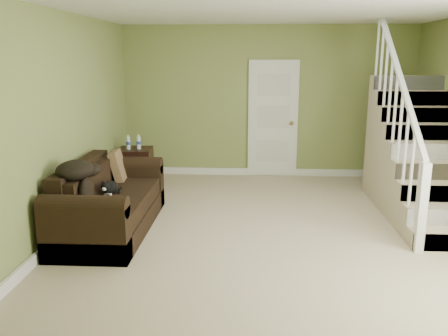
# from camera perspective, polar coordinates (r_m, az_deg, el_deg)

# --- Properties ---
(floor) EXTENTS (5.00, 5.50, 0.01)m
(floor) POSITION_cam_1_polar(r_m,az_deg,el_deg) (5.93, 5.86, -7.30)
(floor) COLOR tan
(floor) RESTS_ON ground
(ceiling) EXTENTS (5.00, 5.50, 0.01)m
(ceiling) POSITION_cam_1_polar(r_m,az_deg,el_deg) (5.57, 6.52, 18.59)
(ceiling) COLOR white
(ceiling) RESTS_ON wall_back
(wall_back) EXTENTS (5.00, 0.04, 2.60)m
(wall_back) POSITION_cam_1_polar(r_m,az_deg,el_deg) (8.33, 5.25, 7.90)
(wall_back) COLOR olive
(wall_back) RESTS_ON floor
(wall_front) EXTENTS (5.00, 0.04, 2.60)m
(wall_front) POSITION_cam_1_polar(r_m,az_deg,el_deg) (2.91, 8.79, -2.40)
(wall_front) COLOR olive
(wall_front) RESTS_ON floor
(wall_left) EXTENTS (0.04, 5.50, 2.60)m
(wall_left) POSITION_cam_1_polar(r_m,az_deg,el_deg) (6.02, -18.44, 5.19)
(wall_left) COLOR olive
(wall_left) RESTS_ON floor
(baseboard_back) EXTENTS (5.00, 0.04, 0.12)m
(baseboard_back) POSITION_cam_1_polar(r_m,az_deg,el_deg) (8.51, 5.08, -0.46)
(baseboard_back) COLOR white
(baseboard_back) RESTS_ON floor
(baseboard_left) EXTENTS (0.04, 5.50, 0.12)m
(baseboard_left) POSITION_cam_1_polar(r_m,az_deg,el_deg) (6.29, -17.35, -6.05)
(baseboard_left) COLOR white
(baseboard_left) RESTS_ON floor
(door) EXTENTS (0.86, 0.12, 2.02)m
(door) POSITION_cam_1_polar(r_m,az_deg,el_deg) (8.33, 5.91, 5.84)
(door) COLOR white
(door) RESTS_ON floor
(staircase) EXTENTS (1.00, 2.51, 2.82)m
(staircase) POSITION_cam_1_polar(r_m,az_deg,el_deg) (7.05, 22.06, 0.55)
(staircase) COLOR tan
(staircase) RESTS_ON floor
(sofa) EXTENTS (0.91, 2.11, 0.84)m
(sofa) POSITION_cam_1_polar(r_m,az_deg,el_deg) (5.95, -13.83, -4.29)
(sofa) COLOR black
(sofa) RESTS_ON floor
(side_table) EXTENTS (0.56, 0.56, 0.86)m
(side_table) POSITION_cam_1_polar(r_m,az_deg,el_deg) (7.81, -10.59, 0.08)
(side_table) COLOR black
(side_table) RESTS_ON floor
(cat) EXTENTS (0.20, 0.43, 0.21)m
(cat) POSITION_cam_1_polar(r_m,az_deg,el_deg) (5.88, -13.56, -2.33)
(cat) COLOR black
(cat) RESTS_ON sofa
(banana) EXTENTS (0.16, 0.18, 0.05)m
(banana) POSITION_cam_1_polar(r_m,az_deg,el_deg) (5.31, -13.68, -4.62)
(banana) COLOR yellow
(banana) RESTS_ON sofa
(throw_pillow) EXTENTS (0.24, 0.43, 0.42)m
(throw_pillow) POSITION_cam_1_polar(r_m,az_deg,el_deg) (6.56, -12.61, 0.25)
(throw_pillow) COLOR #4B301E
(throw_pillow) RESTS_ON sofa
(throw_blanket) EXTENTS (0.54, 0.61, 0.21)m
(throw_blanket) POSITION_cam_1_polar(r_m,az_deg,el_deg) (5.43, -17.54, -0.25)
(throw_blanket) COLOR black
(throw_blanket) RESTS_ON sofa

